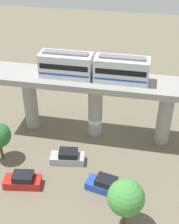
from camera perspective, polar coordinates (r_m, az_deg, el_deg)
ground_plane at (r=44.18m, az=1.00°, el=-3.88°), size 120.00×120.00×0.00m
viaduct at (r=40.59m, az=1.09°, el=3.33°), size 5.20×28.00×8.64m
train at (r=38.88m, az=0.72°, el=8.15°), size 2.64×13.55×3.24m
parked_car_red at (r=37.15m, az=-12.03°, el=-12.08°), size 2.42×4.42×1.76m
parked_car_blue at (r=35.93m, az=2.87°, el=-13.13°), size 2.64×4.48×1.76m
parked_car_silver at (r=39.31m, az=-3.99°, el=-8.17°), size 2.36×4.41×1.76m
tree_near_viaduct at (r=52.59m, az=8.77°, el=7.12°), size 2.98×2.98×5.29m
tree_far_corner at (r=30.59m, az=6.65°, el=-15.22°), size 3.58×3.58×5.78m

